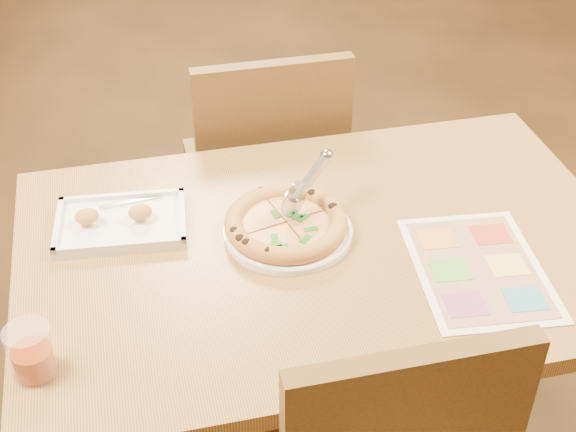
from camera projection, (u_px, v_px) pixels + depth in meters
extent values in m
cube|color=#A27341|center=(324.00, 250.00, 1.73)|extent=(1.30, 0.85, 0.04)
cylinder|color=brown|center=(69.00, 303.00, 2.12)|extent=(0.06, 0.06, 0.68)
cylinder|color=brown|center=(483.00, 239.00, 2.33)|extent=(0.06, 0.06, 0.68)
cube|color=brown|center=(261.00, 172.00, 2.42)|extent=(0.42, 0.42, 0.04)
cube|color=brown|center=(274.00, 140.00, 2.14)|extent=(0.42, 0.04, 0.45)
cylinder|color=white|center=(288.00, 232.00, 1.73)|extent=(0.33, 0.33, 0.01)
cylinder|color=#DE944B|center=(286.00, 226.00, 1.73)|extent=(0.25, 0.25, 0.01)
cylinder|color=#EFD982|center=(286.00, 223.00, 1.72)|extent=(0.22, 0.22, 0.01)
torus|color=#DE944B|center=(286.00, 223.00, 1.72)|extent=(0.27, 0.27, 0.04)
cylinder|color=silver|center=(294.00, 201.00, 1.70)|extent=(0.07, 0.06, 0.09)
cube|color=silver|center=(311.00, 178.00, 1.73)|extent=(0.11, 0.10, 0.07)
cube|color=white|center=(121.00, 225.00, 1.75)|extent=(0.30, 0.22, 0.02)
cube|color=silver|center=(121.00, 221.00, 1.74)|extent=(0.14, 0.03, 0.00)
ellipsoid|color=#C58A46|center=(87.00, 216.00, 1.73)|extent=(0.05, 0.04, 0.03)
ellipsoid|color=#C58A46|center=(140.00, 212.00, 1.74)|extent=(0.05, 0.04, 0.03)
cylinder|color=#912F0B|center=(34.00, 361.00, 1.40)|extent=(0.07, 0.07, 0.05)
cylinder|color=white|center=(31.00, 352.00, 1.39)|extent=(0.08, 0.08, 0.10)
cube|color=white|center=(479.00, 268.00, 1.64)|extent=(0.29, 0.39, 0.00)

